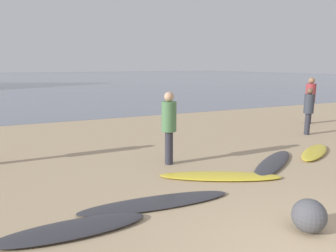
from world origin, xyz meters
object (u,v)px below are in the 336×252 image
Objects in this scene: surfboard_2 at (220,176)px; beach_rock_near at (309,216)px; surfboard_4 at (315,152)px; surfboard_0 at (72,229)px; person_0 at (310,97)px; person_3 at (169,122)px; surfboard_1 at (156,203)px; person_2 at (309,107)px; surfboard_3 at (273,163)px.

surfboard_2 is 5.31× the size of beach_rock_near.
surfboard_0 is at bearing 162.87° from surfboard_4.
beach_rock_near is at bearing -127.27° from person_0.
person_3 is at bearing 140.38° from surfboard_2.
beach_rock_near reaches higher than surfboard_1.
person_3 reaches higher than person_2.
surfboard_1 is 1.81m from surfboard_2.
surfboard_0 is 1.46m from surfboard_1.
person_3 is at bearing 138.11° from surfboard_4.
surfboard_1 is at bearing 161.28° from surfboard_3.
person_3 is (1.13, 1.92, 0.97)m from surfboard_1.
person_0 is at bearing 13.78° from surfboard_4.
surfboard_3 is 1.45× the size of person_3.
surfboard_3 is at bearing 55.72° from beach_rock_near.
person_3 reaches higher than surfboard_1.
surfboard_3 is 1.67m from surfboard_4.
beach_rock_near is (-0.11, -2.33, 0.20)m from surfboard_2.
surfboard_0 is at bearing 155.45° from beach_rock_near.
surfboard_2 is 1.48× the size of person_3.
person_0 is (6.71, 3.72, 1.04)m from surfboard_2.
person_3 is (-0.57, 1.30, 0.97)m from surfboard_2.
surfboard_1 is 1.53× the size of person_3.
surfboard_3 is 5.21× the size of beach_rock_near.
surfboard_0 is 6.55m from surfboard_4.
surfboard_0 is 3.26m from surfboard_2.
surfboard_2 is 3.31m from surfboard_4.
surfboard_4 is 1.15× the size of person_3.
person_3 is (-3.84, 0.83, 0.96)m from surfboard_4.
surfboard_3 is 1.36× the size of person_0.
person_0 is (5.09, 3.50, 1.03)m from surfboard_3.
person_0 is at bearing 55.72° from person_2.
surfboard_3 is (4.74, 1.18, -0.00)m from surfboard_0.
surfboard_2 is at bearing 87.25° from beach_rock_near.
person_0 is 2.24m from person_2.
surfboard_4 is at bearing 13.65° from surfboard_0.
person_2 is (5.01, 2.27, 0.88)m from surfboard_2.
surfboard_1 is 9.52m from person_0.
surfboard_2 is 1.64m from surfboard_3.
surfboard_1 is at bearing -141.32° from person_2.
person_2 is at bearing 28.86° from surfboard_1.
person_0 is 1.17× the size of person_2.
surfboard_0 reaches higher than surfboard_1.
person_0 is 1.07× the size of person_3.
surfboard_2 is 1.29× the size of surfboard_4.
surfboard_3 is (1.62, 0.22, 0.01)m from surfboard_2.
surfboard_0 is at bearing -142.95° from person_2.
surfboard_1 is at bearing -141.55° from person_0.
surfboard_1 is 2.34m from beach_rock_near.
surfboard_1 is 1.67× the size of person_2.
surfboard_1 is at bearing 14.54° from surfboard_0.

